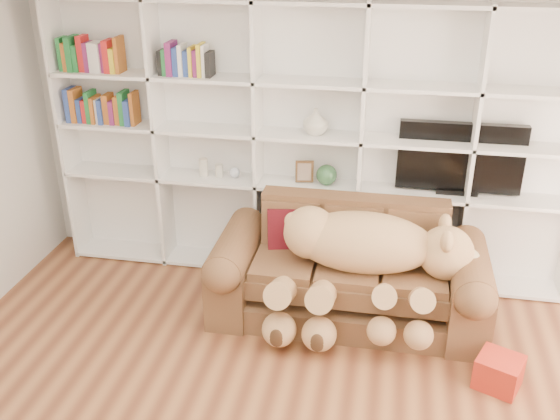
% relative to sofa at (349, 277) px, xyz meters
% --- Properties ---
extents(wall_back, '(5.00, 0.02, 2.70)m').
position_rel_sofa_xyz_m(wall_back, '(-0.43, 0.81, 1.01)').
color(wall_back, silver).
rests_on(wall_back, floor).
extents(bookshelf, '(4.43, 0.35, 2.40)m').
position_rel_sofa_xyz_m(bookshelf, '(-0.67, 0.68, 0.97)').
color(bookshelf, white).
rests_on(bookshelf, floor).
extents(sofa, '(2.15, 0.93, 0.90)m').
position_rel_sofa_xyz_m(sofa, '(0.00, 0.00, 0.00)').
color(sofa, brown).
rests_on(sofa, floor).
extents(teddy_bear, '(1.58, 0.87, 0.92)m').
position_rel_sofa_xyz_m(teddy_bear, '(0.11, -0.18, 0.28)').
color(teddy_bear, tan).
rests_on(teddy_bear, sofa).
extents(throw_pillow, '(0.40, 0.28, 0.38)m').
position_rel_sofa_xyz_m(throw_pillow, '(-0.51, 0.15, 0.30)').
color(throw_pillow, '#5A110F').
rests_on(throw_pillow, sofa).
extents(gift_box, '(0.37, 0.36, 0.23)m').
position_rel_sofa_xyz_m(gift_box, '(1.11, -0.69, -0.23)').
color(gift_box, red).
rests_on(gift_box, floor).
extents(tv, '(1.01, 0.18, 0.60)m').
position_rel_sofa_xyz_m(tv, '(0.82, 0.67, 0.82)').
color(tv, black).
rests_on(tv, bookshelf).
extents(picture_frame, '(0.16, 0.05, 0.20)m').
position_rel_sofa_xyz_m(picture_frame, '(-0.46, 0.62, 0.63)').
color(picture_frame, '#52361C').
rests_on(picture_frame, bookshelf).
extents(green_vase, '(0.18, 0.18, 0.18)m').
position_rel_sofa_xyz_m(green_vase, '(-0.27, 0.62, 0.61)').
color(green_vase, '#2F5C34').
rests_on(green_vase, bookshelf).
extents(figurine_tall, '(0.08, 0.08, 0.16)m').
position_rel_sofa_xyz_m(figurine_tall, '(-1.37, 0.62, 0.60)').
color(figurine_tall, beige).
rests_on(figurine_tall, bookshelf).
extents(figurine_short, '(0.07, 0.07, 0.12)m').
position_rel_sofa_xyz_m(figurine_short, '(-1.23, 0.62, 0.58)').
color(figurine_short, beige).
rests_on(figurine_short, bookshelf).
extents(snow_globe, '(0.09, 0.09, 0.09)m').
position_rel_sofa_xyz_m(snow_globe, '(-1.09, 0.62, 0.58)').
color(snow_globe, silver).
rests_on(snow_globe, bookshelf).
extents(shelf_vase, '(0.28, 0.28, 0.22)m').
position_rel_sofa_xyz_m(shelf_vase, '(-0.38, 0.62, 1.08)').
color(shelf_vase, beige).
rests_on(shelf_vase, bookshelf).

